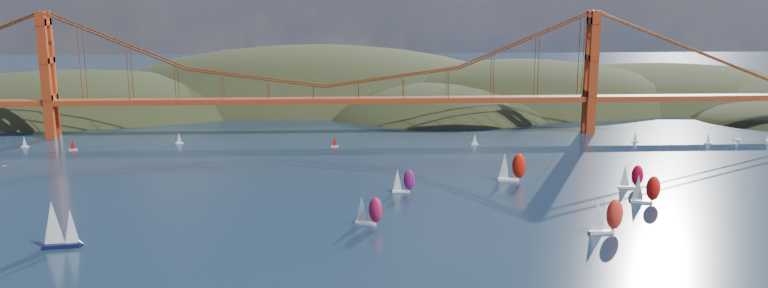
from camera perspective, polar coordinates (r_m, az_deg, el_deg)
headlands at (r=438.16m, az=1.75°, el=1.66°), size 725.00×225.00×96.00m
bridge at (r=333.22m, az=-4.85°, el=6.15°), size 552.00×12.00×55.00m
sloop_navy at (r=207.90m, az=-23.57°, el=-5.66°), size 9.21×5.64×13.85m
racer_0 at (r=209.34m, az=-1.21°, el=-5.03°), size 8.21×5.73×9.20m
racer_1 at (r=210.67m, az=16.54°, el=-5.23°), size 9.38×4.00×10.67m
racer_2 at (r=243.47m, az=19.28°, el=-3.21°), size 8.79×5.36×9.84m
racer_3 at (r=259.29m, az=9.68°, el=-1.69°), size 9.65×4.60×10.88m
racer_4 at (r=259.63m, az=18.29°, el=-2.32°), size 7.93×3.80×8.94m
racer_rwb at (r=241.82m, az=1.46°, el=-2.79°), size 7.42×3.05×8.51m
distant_boat_1 at (r=343.84m, az=-25.71°, el=0.16°), size 3.00×2.00×4.70m
distant_boat_2 at (r=329.72m, az=-22.64°, el=-0.03°), size 3.00×2.00×4.70m
distant_boat_3 at (r=328.53m, az=-15.35°, el=0.43°), size 3.00×2.00×4.70m
distant_boat_4 at (r=337.71m, az=18.61°, el=0.53°), size 3.00×2.00×4.70m
distant_boat_5 at (r=345.38m, az=23.48°, el=0.40°), size 3.00×2.00×4.70m
distant_boat_6 at (r=358.86m, az=25.35°, el=0.64°), size 3.00×2.00×4.70m
distant_boat_8 at (r=316.84m, az=6.93°, el=0.35°), size 3.00×2.00×4.70m
distant_boat_9 at (r=311.37m, az=-3.78°, el=0.21°), size 3.00×2.00×4.70m
gull at (r=206.64m, az=-26.94°, el=-1.50°), size 0.90×0.25×0.17m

